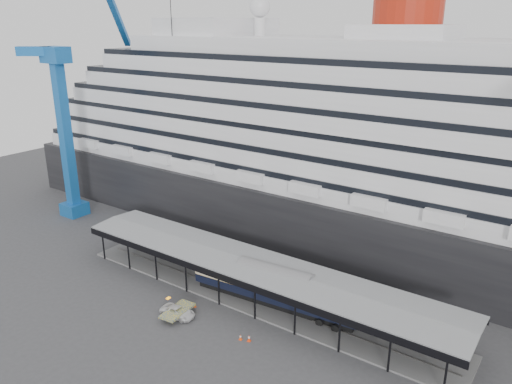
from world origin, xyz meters
TOP-DOWN VIEW (x-y plane):
  - ground at (0.00, 0.00)m, footprint 200.00×200.00m
  - cruise_ship at (0.05, 32.00)m, footprint 130.00×30.00m
  - platform_canopy at (0.00, 5.00)m, footprint 56.00×9.18m
  - crane_blue at (-45.11, 10.62)m, footprint 22.63×19.19m
  - port_truck at (-5.39, -4.29)m, footprint 4.80×2.52m
  - pullman_carriage at (3.13, 5.00)m, footprint 23.57×5.01m
  - traffic_cone_left at (-5.07, -1.43)m, footprint 0.35×0.35m
  - traffic_cone_mid at (4.04, -3.65)m, footprint 0.42×0.42m
  - traffic_cone_right at (5.02, -3.29)m, footprint 0.53×0.53m

SIDE VIEW (x-z plane):
  - ground at x=0.00m, z-range 0.00..0.00m
  - traffic_cone_left at x=-5.07m, z-range 0.00..0.66m
  - traffic_cone_mid at x=4.04m, z-range 0.00..0.72m
  - traffic_cone_right at x=5.02m, z-range 0.00..0.82m
  - port_truck at x=-5.39m, z-range 0.00..1.29m
  - platform_canopy at x=0.00m, z-range -0.29..5.01m
  - pullman_carriage at x=3.13m, z-range -8.71..14.26m
  - cruise_ship at x=0.05m, z-range -3.60..40.30m
  - crane_blue at x=-45.11m, z-range -3.84..43.76m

